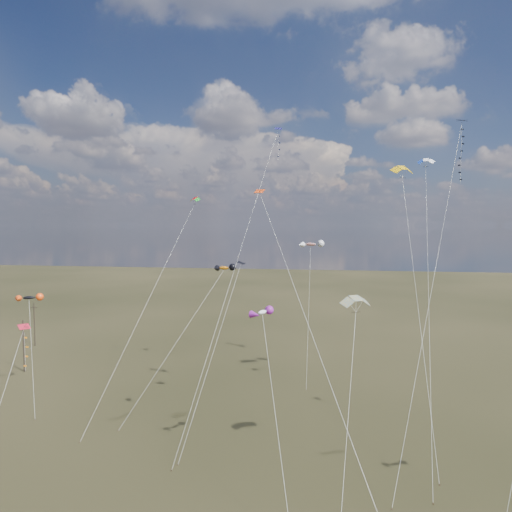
# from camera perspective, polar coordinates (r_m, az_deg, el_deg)

# --- Properties ---
(utility_pole_near) EXTENTS (1.40, 0.20, 8.00)m
(utility_pole_near) POSITION_cam_1_polar(r_m,az_deg,el_deg) (79.45, -27.06, -9.92)
(utility_pole_near) COLOR black
(utility_pole_near) RESTS_ON ground
(utility_pole_far) EXTENTS (1.40, 0.20, 8.00)m
(utility_pole_far) POSITION_cam_1_polar(r_m,az_deg,el_deg) (95.12, -25.96, -7.66)
(utility_pole_far) COLOR black
(utility_pole_far) RESTS_ON ground
(diamond_black_high) EXTENTS (9.26, 16.58, 33.62)m
(diamond_black_high) POSITION_cam_1_polar(r_m,az_deg,el_deg) (52.93, 23.97, 10.32)
(diamond_black_high) COLOR black
(diamond_black_high) RESTS_ON ground
(diamond_navy_tall) EXTENTS (7.94, 21.39, 35.10)m
(diamond_navy_tall) POSITION_cam_1_polar(r_m,az_deg,el_deg) (58.39, 1.90, 11.38)
(diamond_navy_tall) COLOR #121053
(diamond_navy_tall) RESTS_ON ground
(diamond_black_mid) EXTENTS (4.32, 12.39, 18.28)m
(diamond_black_mid) POSITION_cam_1_polar(r_m,az_deg,el_deg) (50.35, -3.60, -6.30)
(diamond_black_mid) COLOR black
(diamond_black_mid) RESTS_ON ground
(diamond_red_low) EXTENTS (1.28, 8.28, 13.45)m
(diamond_red_low) POSITION_cam_1_polar(r_m,az_deg,el_deg) (46.90, -27.16, -10.81)
(diamond_red_low) COLOR red
(diamond_red_low) RESTS_ON ground
(diamond_orange_center) EXTENTS (12.48, 19.82, 25.70)m
(diamond_orange_center) POSITION_cam_1_polar(r_m,az_deg,el_deg) (35.33, 5.01, -4.27)
(diamond_orange_center) COLOR red
(diamond_orange_center) RESTS_ON ground
(parafoil_yellow) EXTENTS (3.05, 19.24, 30.11)m
(parafoil_yellow) POSITION_cam_1_polar(r_m,az_deg,el_deg) (58.90, 17.86, 10.37)
(parafoil_yellow) COLOR #CD9D0B
(parafoil_yellow) RESTS_ON ground
(parafoil_blue_white) EXTENTS (4.19, 22.78, 30.95)m
(parafoil_blue_white) POSITION_cam_1_polar(r_m,az_deg,el_deg) (60.41, 20.48, 10.92)
(parafoil_blue_white) COLOR blue
(parafoil_blue_white) RESTS_ON ground
(parafoil_striped) EXTENTS (3.14, 12.19, 16.64)m
(parafoil_striped) POSITION_cam_1_polar(r_m,az_deg,el_deg) (41.39, 12.40, -5.23)
(parafoil_striped) COLOR gold
(parafoil_striped) RESTS_ON ground
(parafoil_tricolor) EXTENTS (6.97, 22.99, 26.83)m
(parafoil_tricolor) POSITION_cam_1_polar(r_m,az_deg,el_deg) (66.87, -7.81, 6.90)
(parafoil_tricolor) COLOR gold
(parafoil_tricolor) RESTS_ON ground
(novelty_black_orange) EXTENTS (6.78, 8.06, 13.53)m
(novelty_black_orange) POSITION_cam_1_polar(r_m,az_deg,el_deg) (66.46, -26.51, -4.71)
(novelty_black_orange) COLOR black
(novelty_black_orange) RESTS_ON ground
(novelty_orange_black) EXTENTS (10.53, 12.76, 17.48)m
(novelty_orange_black) POSITION_cam_1_polar(r_m,az_deg,el_deg) (59.06, -4.06, -1.57)
(novelty_orange_black) COLOR #CB6C0D
(novelty_orange_black) RESTS_ON ground
(novelty_white_purple) EXTENTS (4.87, 12.90, 15.08)m
(novelty_white_purple) POSITION_cam_1_polar(r_m,az_deg,el_deg) (41.05, 0.83, -7.15)
(novelty_white_purple) COLOR white
(novelty_white_purple) RESTS_ON ground
(novelty_redwhite_stripe) EXTENTS (4.09, 13.42, 20.07)m
(novelty_redwhite_stripe) POSITION_cam_1_polar(r_m,az_deg,el_deg) (72.96, 6.86, 1.43)
(novelty_redwhite_stripe) COLOR red
(novelty_redwhite_stripe) RESTS_ON ground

